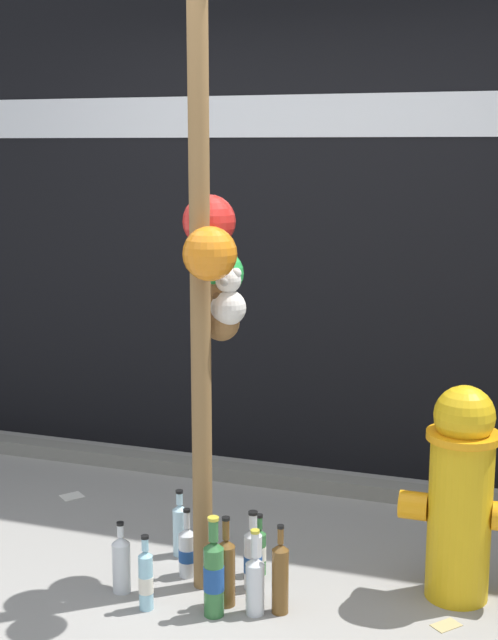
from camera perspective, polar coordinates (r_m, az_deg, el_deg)
The scene contains 19 objects.
ground_plane at distance 3.69m, azimuth -4.29°, elevation -18.13°, with size 14.00×14.00×0.00m, color gray.
building_wall at distance 4.94m, azimuth 3.79°, elevation 13.32°, with size 10.00×0.21×3.99m.
curb_strip at distance 4.86m, azimuth 2.18°, elevation -10.12°, with size 8.00×0.12×0.08m, color slate.
memorial_post at distance 3.46m, azimuth -2.67°, elevation 8.68°, with size 0.53×0.50×2.96m.
fire_hydrant at distance 3.70m, azimuth 13.42°, elevation -10.72°, with size 0.48×0.29×0.88m.
bottle_0 at distance 3.66m, azimuth -6.63°, elevation -16.17°, with size 0.06×0.06×0.31m.
bottle_1 at distance 4.09m, azimuth -2.98°, elevation -12.80°, with size 0.08×0.08×0.35m.
bottle_2 at distance 3.61m, azimuth 2.01°, elevation -16.12°, with size 0.07×0.07×0.37m.
bottle_3 at distance 3.66m, azimuth -1.48°, elevation -15.72°, with size 0.07×0.07×0.37m.
bottle_4 at distance 3.61m, azimuth 0.39°, elevation -16.44°, with size 0.07×0.07×0.35m.
bottle_5 at distance 3.91m, azimuth -3.98°, elevation -14.55°, with size 0.08×0.08×0.30m.
bottle_6 at distance 3.58m, azimuth -2.27°, elevation -16.04°, with size 0.08×0.08×0.41m.
bottle_7 at distance 3.79m, azimuth 0.26°, elevation -15.01°, with size 0.08×0.08×0.34m.
bottle_8 at distance 3.91m, azimuth 0.66°, elevation -14.54°, with size 0.06×0.06×0.27m.
bottle_9 at distance 4.08m, azimuth -4.45°, elevation -13.13°, with size 0.06×0.06×0.30m.
bottle_10 at distance 3.80m, azimuth -8.19°, elevation -15.16°, with size 0.07×0.07×0.30m.
litter_0 at distance 4.82m, azimuth -11.28°, elevation -11.00°, with size 0.11×0.09×0.01m, color silver.
litter_1 at distance 4.73m, azimuth 10.23°, elevation -11.40°, with size 0.11×0.07×0.01m, color tan.
litter_2 at distance 3.67m, azimuth 12.53°, elevation -18.54°, with size 0.11×0.07×0.01m, color tan.
Camera 1 is at (1.27, -2.96, 1.80)m, focal length 49.92 mm.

